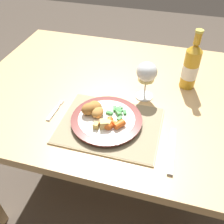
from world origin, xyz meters
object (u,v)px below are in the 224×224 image
object	(u,v)px
dinner_plate	(107,120)
wine_glass	(147,74)
dining_table	(119,106)
bottle	(191,66)
table_knife	(171,154)
fork	(54,112)

from	to	relation	value
dinner_plate	wine_glass	bearing A→B (deg)	61.73
dining_table	bottle	distance (m)	0.35
table_knife	bottle	xyz separation A→B (m)	(0.03, 0.39, 0.09)
bottle	fork	bearing A→B (deg)	-147.08
wine_glass	bottle	bearing A→B (deg)	36.72
table_knife	bottle	world-z (taller)	bottle
dining_table	dinner_plate	distance (m)	0.24
fork	bottle	world-z (taller)	bottle
dining_table	table_knife	distance (m)	0.39
dinner_plate	fork	distance (m)	0.21
dining_table	wine_glass	size ratio (longest dim) A/B	7.90
fork	wine_glass	world-z (taller)	wine_glass
fork	table_knife	world-z (taller)	table_knife
dining_table	dinner_plate	size ratio (longest dim) A/B	4.85
bottle	table_knife	bearing A→B (deg)	-93.68
fork	table_knife	xyz separation A→B (m)	(0.45, -0.09, 0.00)
dinner_plate	bottle	size ratio (longest dim) A/B	1.01
dinner_plate	dining_table	bearing A→B (deg)	91.96
fork	bottle	distance (m)	0.57
table_knife	wine_glass	distance (m)	0.32
dining_table	bottle	world-z (taller)	bottle
dinner_plate	fork	size ratio (longest dim) A/B	2.10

